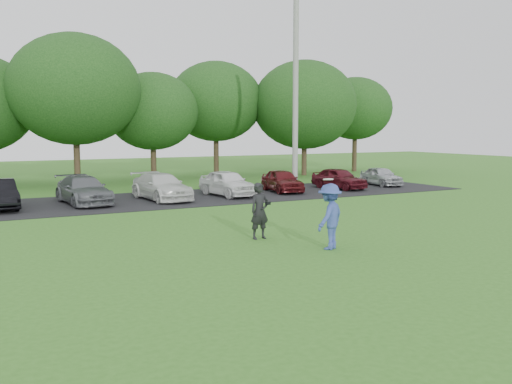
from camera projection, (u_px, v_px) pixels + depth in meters
ground at (319, 255)px, 14.87m from camera, size 100.00×100.00×0.00m
parking_lot at (159, 200)px, 26.27m from camera, size 32.00×6.50×0.03m
utility_pole at (296, 96)px, 28.86m from camera, size 0.28×0.28×9.86m
frisbee_player at (330, 216)px, 15.47m from camera, size 1.34×1.16×1.97m
camera_bystander at (260, 211)px, 16.90m from camera, size 0.63×0.45×1.68m
parked_cars at (146, 187)px, 25.92m from camera, size 28.31×4.51×1.26m
tree_row at (130, 102)px, 34.99m from camera, size 42.39×9.85×8.64m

